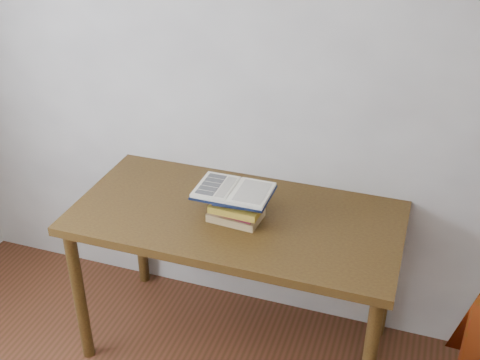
% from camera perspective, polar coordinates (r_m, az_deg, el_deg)
% --- Properties ---
extents(desk, '(1.51, 0.75, 0.81)m').
position_cam_1_polar(desk, '(2.81, -0.36, -4.86)').
color(desk, '#4C3513').
rests_on(desk, ground).
extents(book_stack, '(0.25, 0.19, 0.13)m').
position_cam_1_polar(book_stack, '(2.69, -0.28, -2.64)').
color(book_stack, '#A08E52').
rests_on(book_stack, desk).
extents(open_book, '(0.34, 0.23, 0.03)m').
position_cam_1_polar(open_book, '(2.67, -0.59, -1.03)').
color(open_book, black).
rests_on(open_book, book_stack).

